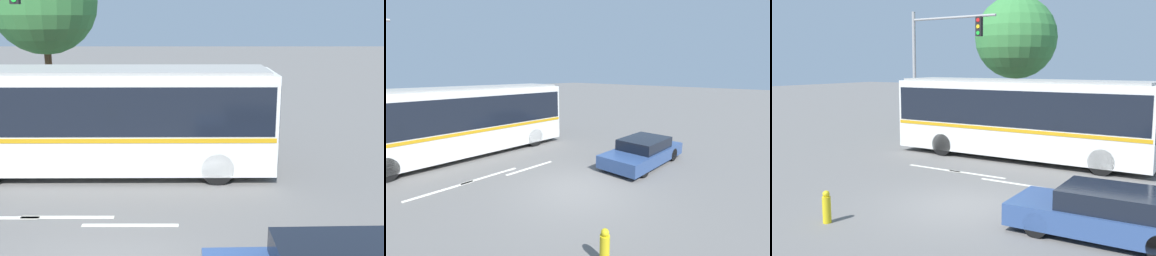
% 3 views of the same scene
% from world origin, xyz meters
% --- Properties ---
extents(city_bus, '(11.34, 2.60, 3.44)m').
position_xyz_m(city_bus, '(-1.39, 6.87, 1.95)').
color(city_bus, silver).
rests_on(city_bus, ground).
extents(flowering_hedge, '(9.73, 1.53, 1.63)m').
position_xyz_m(flowering_hedge, '(-1.58, 10.67, 0.80)').
color(flowering_hedge, '#286028').
rests_on(flowering_hedge, ground).
extents(street_tree_left, '(5.06, 5.06, 8.26)m').
position_xyz_m(street_tree_left, '(-5.40, 14.79, 5.72)').
color(street_tree_left, brown).
rests_on(street_tree_left, ground).
extents(lane_stripe_near, '(2.40, 0.16, 0.01)m').
position_xyz_m(lane_stripe_near, '(0.13, 2.99, 0.01)').
color(lane_stripe_near, silver).
rests_on(lane_stripe_near, ground).
extents(lane_stripe_mid, '(2.40, 0.16, 0.01)m').
position_xyz_m(lane_stripe_mid, '(-1.55, 3.44, 0.01)').
color(lane_stripe_mid, silver).
rests_on(lane_stripe_mid, ground).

